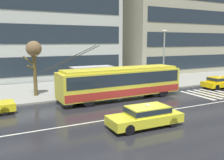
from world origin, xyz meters
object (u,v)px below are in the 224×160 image
at_px(bus_shelter, 91,73).
at_px(pedestrian_walking_past, 63,79).
at_px(taxi_oncoming_near, 146,115).
at_px(taxi_ahead_of_bus, 220,82).
at_px(pedestrian_approaching_curb, 84,77).
at_px(pedestrian_at_shelter, 80,79).
at_px(pedestrian_waiting_by_pole, 111,81).
at_px(trolleybus, 121,82).
at_px(street_tree_bare, 34,53).
at_px(street_lamp, 164,53).

height_order(bus_shelter, pedestrian_walking_past, bus_shelter).
distance_m(taxi_oncoming_near, taxi_ahead_of_bus, 15.88).
height_order(bus_shelter, pedestrian_approaching_curb, bus_shelter).
height_order(taxi_ahead_of_bus, pedestrian_at_shelter, pedestrian_at_shelter).
bearing_deg(pedestrian_waiting_by_pole, trolleybus, -99.84).
xyz_separation_m(pedestrian_at_shelter, pedestrian_waiting_by_pole, (3.70, 1.14, -0.68)).
relative_size(taxi_oncoming_near, pedestrian_walking_past, 2.38).
relative_size(taxi_ahead_of_bus, street_tree_bare, 0.84).
xyz_separation_m(pedestrian_walking_past, pedestrian_waiting_by_pole, (5.00, -0.06, -0.60)).
relative_size(trolleybus, pedestrian_at_shelter, 6.24).
relative_size(bus_shelter, street_lamp, 0.66).
height_order(bus_shelter, street_tree_bare, street_tree_bare).
bearing_deg(street_lamp, bus_shelter, 174.46).
bearing_deg(trolleybus, street_lamp, 22.04).
xyz_separation_m(trolleybus, pedestrian_at_shelter, (-3.15, 2.07, 0.21)).
height_order(pedestrian_at_shelter, pedestrian_approaching_curb, pedestrian_at_shelter).
bearing_deg(pedestrian_walking_past, street_lamp, -2.48).
bearing_deg(bus_shelter, pedestrian_walking_past, -173.97).
xyz_separation_m(taxi_oncoming_near, pedestrian_waiting_by_pole, (2.72, 10.21, 0.38)).
bearing_deg(bus_shelter, trolleybus, -67.98).
bearing_deg(pedestrian_waiting_by_pole, taxi_ahead_of_bus, -16.98).
distance_m(bus_shelter, pedestrian_walking_past, 3.03).
distance_m(trolleybus, taxi_ahead_of_bus, 12.30).
distance_m(bus_shelter, street_tree_bare, 5.72).
bearing_deg(pedestrian_approaching_curb, bus_shelter, -5.28).
relative_size(pedestrian_at_shelter, street_tree_bare, 0.40).
distance_m(pedestrian_at_shelter, street_lamp, 10.25).
bearing_deg(pedestrian_waiting_by_pole, street_tree_bare, 171.76).
bearing_deg(pedestrian_approaching_curb, pedestrian_walking_past, -170.53).
relative_size(pedestrian_at_shelter, street_lamp, 0.33).
xyz_separation_m(taxi_ahead_of_bus, pedestrian_at_shelter, (-15.41, 2.43, 1.07)).
bearing_deg(street_lamp, pedestrian_approaching_curb, 174.48).
distance_m(taxi_oncoming_near, pedestrian_waiting_by_pole, 10.57).
bearing_deg(pedestrian_approaching_curb, taxi_oncoming_near, -90.04).
height_order(trolleybus, pedestrian_approaching_curb, trolleybus).
bearing_deg(street_lamp, trolleybus, -157.96).
xyz_separation_m(bus_shelter, street_lamp, (8.31, -0.81, 1.81)).
xyz_separation_m(taxi_ahead_of_bus, street_lamp, (-5.40, 3.14, 3.16)).
xyz_separation_m(trolleybus, taxi_oncoming_near, (-2.16, -7.00, -0.86)).
relative_size(trolleybus, pedestrian_walking_past, 6.50).
bearing_deg(bus_shelter, pedestrian_approaching_curb, 174.72).
xyz_separation_m(taxi_oncoming_near, bus_shelter, (0.71, 10.58, 1.35)).
bearing_deg(pedestrian_at_shelter, trolleybus, -33.33).
distance_m(taxi_oncoming_near, pedestrian_approaching_curb, 10.69).
bearing_deg(taxi_ahead_of_bus, bus_shelter, 163.94).
bearing_deg(street_lamp, taxi_oncoming_near, -132.71).
height_order(taxi_ahead_of_bus, pedestrian_approaching_curb, pedestrian_approaching_curb).
relative_size(pedestrian_at_shelter, pedestrian_walking_past, 1.04).
xyz_separation_m(trolleybus, pedestrian_waiting_by_pole, (0.56, 3.21, -0.47)).
height_order(taxi_oncoming_near, bus_shelter, bus_shelter).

